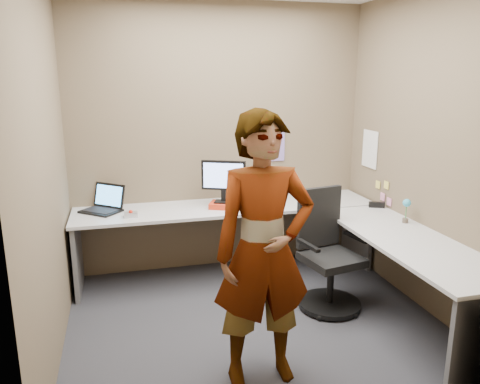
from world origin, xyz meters
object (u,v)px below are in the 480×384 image
object	(u,v)px
monitor	(224,178)
office_chair	(327,261)
desk	(289,235)
person	(264,251)

from	to	relation	value
monitor	office_chair	xyz separation A→B (m)	(0.74, -0.81, -0.61)
monitor	desk	bearing A→B (deg)	-24.26
desk	monitor	xyz separation A→B (m)	(-0.48, 0.55, 0.44)
person	monitor	bearing A→B (deg)	86.80
desk	office_chair	distance (m)	0.41
office_chair	desk	bearing A→B (deg)	122.73
desk	monitor	world-z (taller)	monitor
monitor	office_chair	distance (m)	1.25
office_chair	monitor	bearing A→B (deg)	121.36
office_chair	person	world-z (taller)	person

